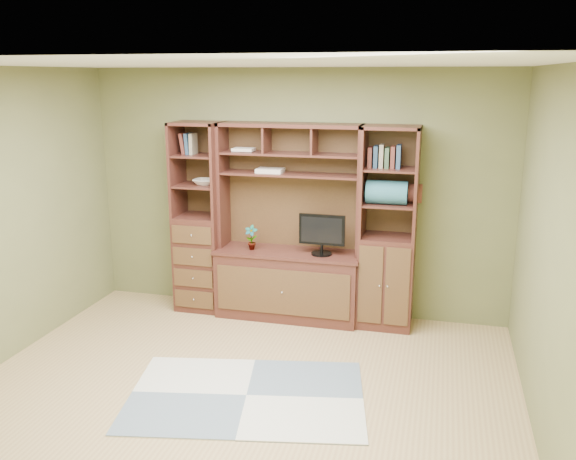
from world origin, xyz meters
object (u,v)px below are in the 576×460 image
(right_tower, at_px, (388,229))
(monitor, at_px, (322,227))
(left_tower, at_px, (200,218))
(center_hutch, at_px, (288,224))

(right_tower, height_order, monitor, right_tower)
(right_tower, bearing_deg, monitor, -173.52)
(left_tower, xyz_separation_m, right_tower, (2.02, 0.00, 0.00))
(center_hutch, height_order, left_tower, same)
(center_hutch, relative_size, left_tower, 1.00)
(center_hutch, distance_m, left_tower, 1.00)
(left_tower, relative_size, monitor, 3.52)
(center_hutch, bearing_deg, monitor, -5.48)
(right_tower, distance_m, monitor, 0.66)
(center_hutch, bearing_deg, left_tower, 177.71)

